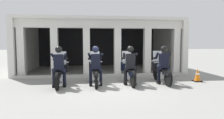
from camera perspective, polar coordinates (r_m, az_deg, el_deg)
The scene contains 12 objects.
ground_plane at distance 11.00m, azimuth -1.56°, elevation -4.15°, with size 80.00×80.00×0.00m, color gray.
station_building at distance 13.11m, azimuth -3.64°, elevation 5.83°, with size 9.20×5.31×3.06m.
kerb_strip at distance 10.14m, azimuth -2.61°, elevation -4.58°, with size 8.70×0.24×0.12m, color #B7B5AD.
motorcycle_far_left at distance 8.28m, azimuth -14.55°, elevation -3.77°, with size 0.62×2.04×1.35m.
police_officer_far_left at distance 7.95m, azimuth -14.90°, elevation -0.95°, with size 0.63×0.61×1.58m.
motorcycle_center_left at distance 8.30m, azimuth -4.76°, elevation -3.62°, with size 0.62×2.04×1.35m.
police_officer_center_left at distance 7.96m, azimuth -4.72°, elevation -0.80°, with size 0.63×0.61×1.58m.
motorcycle_center_right at distance 8.49m, azimuth 4.80°, elevation -3.43°, with size 0.62×2.04×1.35m.
police_officer_center_right at distance 8.16m, azimuth 5.21°, elevation -0.66°, with size 0.63×0.61×1.58m.
motorcycle_far_right at distance 8.88m, azimuth 13.74°, elevation -3.18°, with size 0.62×2.04×1.35m.
police_officer_far_right at distance 8.57m, azimuth 14.46°, elevation -0.53°, with size 0.63×0.61×1.58m.
traffic_cone_flank at distance 9.63m, azimuth 23.19°, elevation -4.10°, with size 0.34×0.34×0.59m.
Camera 1 is at (-0.99, -7.82, 1.72)m, focal length 32.09 mm.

